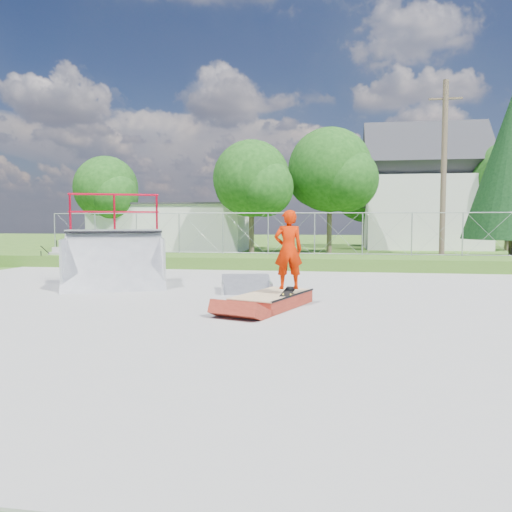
% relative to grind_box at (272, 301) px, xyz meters
% --- Properties ---
extents(ground, '(120.00, 120.00, 0.00)m').
position_rel_grind_box_xyz_m(ground, '(-1.51, -0.02, -0.16)').
color(ground, '#2F5C1A').
rests_on(ground, ground).
extents(concrete_pad, '(20.00, 16.00, 0.04)m').
position_rel_grind_box_xyz_m(concrete_pad, '(-1.51, -0.02, -0.14)').
color(concrete_pad, '#9A9A97').
rests_on(concrete_pad, ground).
extents(grass_berm, '(24.00, 3.00, 0.50)m').
position_rel_grind_box_xyz_m(grass_berm, '(-1.51, 9.48, 0.09)').
color(grass_berm, '#2F5C1A').
rests_on(grass_berm, ground).
extents(grind_box, '(1.73, 2.42, 0.33)m').
position_rel_grind_box_xyz_m(grind_box, '(0.00, 0.00, 0.00)').
color(grind_box, maroon).
rests_on(grind_box, concrete_pad).
extents(quarter_pipe, '(3.48, 3.26, 2.77)m').
position_rel_grind_box_xyz_m(quarter_pipe, '(-4.88, 2.52, 1.22)').
color(quarter_pipe, '#A4A7AC').
rests_on(quarter_pipe, concrete_pad).
extents(flat_bank_ramp, '(1.59, 1.66, 0.41)m').
position_rel_grind_box_xyz_m(flat_bank_ramp, '(-0.99, 2.25, 0.04)').
color(flat_bank_ramp, '#A4A7AC').
rests_on(flat_bank_ramp, concrete_pad).
extents(skateboard, '(0.32, 0.82, 0.13)m').
position_rel_grind_box_xyz_m(skateboard, '(0.36, -0.03, 0.21)').
color(skateboard, black).
rests_on(skateboard, grind_box).
extents(skater, '(0.72, 0.58, 1.73)m').
position_rel_grind_box_xyz_m(skater, '(0.36, -0.03, 1.07)').
color(skater, '#BF1C00').
rests_on(skater, grind_box).
extents(concrete_stairs, '(1.50, 1.60, 0.80)m').
position_rel_grind_box_xyz_m(concrete_stairs, '(-10.01, 8.68, 0.24)').
color(concrete_stairs, '#9A9A97').
rests_on(concrete_stairs, ground).
extents(chain_link_fence, '(20.00, 0.06, 1.80)m').
position_rel_grind_box_xyz_m(chain_link_fence, '(-1.51, 10.48, 1.24)').
color(chain_link_fence, '#9B9DA2').
rests_on(chain_link_fence, grass_berm).
extents(utility_building_flat, '(10.00, 6.00, 3.00)m').
position_rel_grind_box_xyz_m(utility_building_flat, '(-9.51, 21.98, 1.34)').
color(utility_building_flat, silver).
rests_on(utility_building_flat, ground).
extents(gable_house, '(8.40, 6.08, 8.94)m').
position_rel_grind_box_xyz_m(gable_house, '(7.49, 25.98, 3.67)').
color(gable_house, silver).
rests_on(gable_house, ground).
extents(utility_pole, '(0.24, 0.24, 8.00)m').
position_rel_grind_box_xyz_m(utility_pole, '(5.99, 11.98, 3.84)').
color(utility_pole, brown).
rests_on(utility_pole, ground).
extents(tree_left_near, '(4.76, 4.48, 6.65)m').
position_rel_grind_box_xyz_m(tree_left_near, '(-3.26, 17.82, 4.08)').
color(tree_left_near, brown).
rests_on(tree_left_near, ground).
extents(tree_center, '(5.44, 5.12, 7.60)m').
position_rel_grind_box_xyz_m(tree_center, '(1.28, 19.79, 4.68)').
color(tree_center, brown).
rests_on(tree_center, ground).
extents(tree_left_far, '(4.42, 4.16, 6.18)m').
position_rel_grind_box_xyz_m(tree_left_far, '(-13.28, 19.83, 3.77)').
color(tree_left_far, brown).
rests_on(tree_left_far, ground).
extents(tree_back_mid, '(4.08, 3.84, 5.70)m').
position_rel_grind_box_xyz_m(tree_back_mid, '(3.70, 27.84, 3.47)').
color(tree_back_mid, brown).
rests_on(tree_back_mid, ground).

